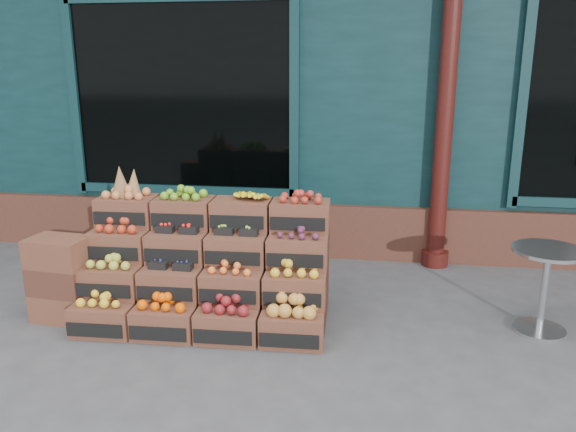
# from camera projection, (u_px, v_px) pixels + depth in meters

# --- Properties ---
(ground) EXTENTS (60.00, 60.00, 0.00)m
(ground) POSITION_uv_depth(u_px,v_px,m) (300.00, 348.00, 4.29)
(ground) COLOR #444447
(ground) RESTS_ON ground
(shop_facade) EXTENTS (12.00, 6.24, 4.80)m
(shop_facade) POSITION_uv_depth(u_px,v_px,m) (344.00, 44.00, 8.55)
(shop_facade) COLOR #0C282B
(shop_facade) RESTS_ON ground
(crate_display) EXTENTS (2.05, 1.05, 1.26)m
(crate_display) POSITION_uv_depth(u_px,v_px,m) (208.00, 273.00, 4.76)
(crate_display) COLOR brown
(crate_display) RESTS_ON ground
(spare_crates) EXTENTS (0.51, 0.38, 0.72)m
(spare_crates) POSITION_uv_depth(u_px,v_px,m) (61.00, 279.00, 4.70)
(spare_crates) COLOR brown
(spare_crates) RESTS_ON ground
(bistro_table) EXTENTS (0.56, 0.56, 0.70)m
(bistro_table) POSITION_uv_depth(u_px,v_px,m) (545.00, 281.00, 4.44)
(bistro_table) COLOR #B4B6BB
(bistro_table) RESTS_ON ground
(shopkeeper) EXTENTS (0.79, 0.54, 2.09)m
(shopkeeper) POSITION_uv_depth(u_px,v_px,m) (214.00, 155.00, 6.77)
(shopkeeper) COLOR #164D25
(shopkeeper) RESTS_ON ground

